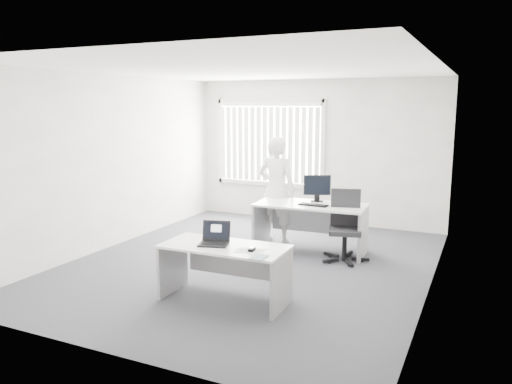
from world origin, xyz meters
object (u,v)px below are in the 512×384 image
at_px(desk_far, 310,217).
at_px(monitor, 317,188).
at_px(office_chair, 345,239).
at_px(person, 277,189).
at_px(laptop, 213,234).
at_px(desk_near, 225,261).

height_order(desk_far, monitor, monitor).
distance_m(office_chair, person, 1.56).
xyz_separation_m(office_chair, laptop, (-1.00, -2.20, 0.48)).
bearing_deg(person, desk_near, 101.31).
bearing_deg(laptop, desk_near, 4.50).
xyz_separation_m(desk_far, laptop, (-0.39, -2.38, 0.25)).
bearing_deg(desk_far, laptop, -102.75).
bearing_deg(desk_far, office_chair, -20.16).
height_order(office_chair, person, person).
distance_m(desk_far, office_chair, 0.68).
relative_size(desk_far, laptop, 5.17).
bearing_deg(desk_near, office_chair, 66.46).
relative_size(desk_far, monitor, 4.06).
bearing_deg(monitor, person, 146.86).
height_order(desk_near, person, person).
relative_size(person, laptop, 5.32).
height_order(person, monitor, person).
distance_m(laptop, monitor, 2.64).
bearing_deg(desk_near, monitor, 81.97).
bearing_deg(monitor, office_chair, -57.11).
bearing_deg(monitor, desk_far, -119.87).
bearing_deg(desk_far, person, 150.04).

